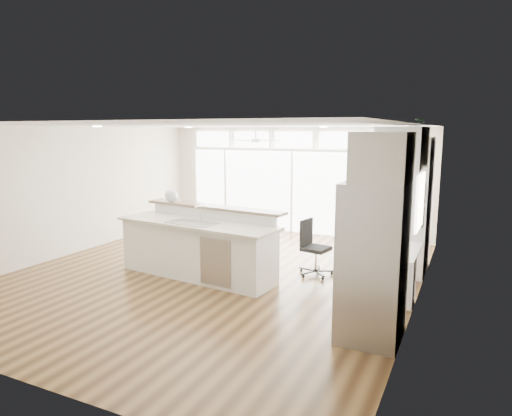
% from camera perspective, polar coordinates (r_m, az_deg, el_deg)
% --- Properties ---
extents(floor, '(7.00, 8.00, 0.02)m').
position_cam_1_polar(floor, '(8.50, -5.20, -8.34)').
color(floor, '#452C15').
rests_on(floor, ground).
extents(ceiling, '(7.00, 8.00, 0.02)m').
position_cam_1_polar(ceiling, '(8.09, -5.50, 10.24)').
color(ceiling, white).
rests_on(ceiling, wall_back).
extents(wall_back, '(7.00, 0.04, 2.70)m').
position_cam_1_polar(wall_back, '(11.77, 4.69, 3.49)').
color(wall_back, beige).
rests_on(wall_back, floor).
extents(wall_front, '(7.00, 0.04, 2.70)m').
position_cam_1_polar(wall_front, '(5.25, -28.43, -5.48)').
color(wall_front, beige).
rests_on(wall_front, floor).
extents(wall_left, '(0.04, 8.00, 2.70)m').
position_cam_1_polar(wall_left, '(10.41, -22.14, 1.99)').
color(wall_left, beige).
rests_on(wall_left, floor).
extents(wall_right, '(0.04, 8.00, 2.70)m').
position_cam_1_polar(wall_right, '(7.08, 19.77, -1.19)').
color(wall_right, beige).
rests_on(wall_right, floor).
extents(glass_wall, '(5.80, 0.06, 2.08)m').
position_cam_1_polar(glass_wall, '(11.75, 4.56, 2.01)').
color(glass_wall, silver).
rests_on(glass_wall, wall_back).
extents(transom_row, '(5.90, 0.06, 0.40)m').
position_cam_1_polar(transom_row, '(11.65, 4.65, 8.50)').
color(transom_row, silver).
rests_on(transom_row, wall_back).
extents(desk_window, '(0.04, 0.85, 0.85)m').
position_cam_1_polar(desk_window, '(7.35, 19.79, 0.77)').
color(desk_window, white).
rests_on(desk_window, wall_right).
extents(ceiling_fan, '(1.16, 1.16, 0.32)m').
position_cam_1_polar(ceiling_fan, '(10.80, -0.04, 8.97)').
color(ceiling_fan, white).
rests_on(ceiling_fan, ceiling).
extents(recessed_lights, '(3.40, 3.00, 0.02)m').
position_cam_1_polar(recessed_lights, '(8.26, -4.77, 10.10)').
color(recessed_lights, white).
rests_on(recessed_lights, ceiling).
extents(oven_cabinet, '(0.64, 1.20, 2.50)m').
position_cam_1_polar(oven_cabinet, '(8.90, 18.83, 0.34)').
color(oven_cabinet, white).
rests_on(oven_cabinet, floor).
extents(desk_nook, '(0.72, 1.30, 0.76)m').
position_cam_1_polar(desk_nook, '(7.65, 16.81, -7.74)').
color(desk_nook, white).
rests_on(desk_nook, floor).
extents(upper_cabinets, '(0.64, 1.30, 0.64)m').
position_cam_1_polar(upper_cabinets, '(7.31, 17.88, 7.14)').
color(upper_cabinets, white).
rests_on(upper_cabinets, wall_right).
extents(refrigerator, '(0.76, 0.90, 2.00)m').
position_cam_1_polar(refrigerator, '(5.91, 14.42, -6.50)').
color(refrigerator, '#A5A5A9').
rests_on(refrigerator, floor).
extents(fridge_cabinet, '(0.64, 0.90, 0.60)m').
position_cam_1_polar(fridge_cabinet, '(5.68, 15.56, 6.14)').
color(fridge_cabinet, white).
rests_on(fridge_cabinet, wall_right).
extents(framed_photos, '(0.06, 0.22, 0.80)m').
position_cam_1_polar(framed_photos, '(7.98, 20.20, 0.33)').
color(framed_photos, black).
rests_on(framed_photos, wall_right).
extents(kitchen_island, '(3.21, 1.51, 1.23)m').
position_cam_1_polar(kitchen_island, '(8.27, -7.39, -4.39)').
color(kitchen_island, white).
rests_on(kitchen_island, floor).
extents(rug, '(1.16, 1.02, 0.01)m').
position_cam_1_polar(rug, '(8.11, 14.82, -9.43)').
color(rug, '#381C11').
rests_on(rug, floor).
extents(office_chair, '(0.60, 0.57, 1.01)m').
position_cam_1_polar(office_chair, '(8.38, 7.52, -5.00)').
color(office_chair, black).
rests_on(office_chair, floor).
extents(fishbowl, '(0.30, 0.30, 0.25)m').
position_cam_1_polar(fishbowl, '(9.03, -10.55, 1.52)').
color(fishbowl, silver).
rests_on(fishbowl, kitchen_island).
extents(monitor, '(0.09, 0.43, 0.36)m').
position_cam_1_polar(monitor, '(7.51, 16.41, -3.62)').
color(monitor, black).
rests_on(monitor, desk_nook).
extents(keyboard, '(0.19, 0.38, 0.02)m').
position_cam_1_polar(keyboard, '(7.58, 15.08, -4.76)').
color(keyboard, silver).
rests_on(keyboard, desk_nook).
extents(potted_plant, '(0.33, 0.36, 0.25)m').
position_cam_1_polar(potted_plant, '(8.79, 19.33, 9.20)').
color(potted_plant, '#32632A').
rests_on(potted_plant, oven_cabinet).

